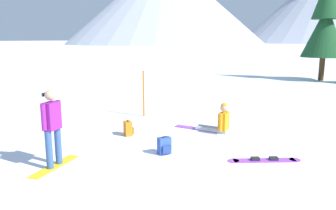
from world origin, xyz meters
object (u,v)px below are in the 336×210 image
Objects in this scene: snowboarder_foreground at (52,127)px; backpack_blue at (164,146)px; snowboarder_midground at (218,122)px; loose_snowboard_far_spare at (264,160)px; pine_tree_twin at (326,22)px; backpack_orange at (128,129)px; trail_marker_pole at (144,94)px.

snowboarder_foreground is 2.79m from backpack_blue.
snowboarder_midground is 1.09× the size of loose_snowboard_far_spare.
snowboarder_midground is 2.67m from backpack_blue.
backpack_blue is at bearing -99.07° from pine_tree_twin.
snowboarder_foreground reaches higher than backpack_orange.
snowboarder_midground is 0.25× the size of pine_tree_twin.
loose_snowboard_far_spare is 0.23× the size of pine_tree_twin.
pine_tree_twin is at bearing 76.68° from snowboarder_foreground.
pine_tree_twin is (5.65, 15.25, 3.20)m from trail_marker_pole.
snowboarder_foreground reaches higher than snowboarder_midground.
trail_marker_pole reaches higher than snowboarder_midground.
pine_tree_twin reaches higher than backpack_orange.
snowboarder_foreground is 0.98× the size of snowboarder_midground.
backpack_orange is 1.00× the size of backpack_blue.
backpack_orange is at bearing -146.26° from snowboarder_midground.
snowboarder_midground is at bearing -98.45° from pine_tree_twin.
backpack_orange and backpack_blue have the same top height.
trail_marker_pole is at bearing 109.83° from backpack_orange.
loose_snowboard_far_spare is at bearing -91.86° from pine_tree_twin.
backpack_orange is at bearing -105.02° from pine_tree_twin.
loose_snowboard_far_spare is at bearing 14.56° from backpack_blue.
snowboarder_midground is (2.49, 4.50, -0.63)m from snowboarder_foreground.
snowboarder_midground is 3.42m from trail_marker_pole.
loose_snowboard_far_spare is 5.89m from trail_marker_pole.
pine_tree_twin reaches higher than backpack_blue.
trail_marker_pole is at bearing 98.02° from snowboarder_foreground.
backpack_blue is at bearing -30.27° from backpack_orange.
pine_tree_twin reaches higher than snowboarder_midground.
pine_tree_twin is (4.89, 20.66, 3.11)m from snowboarder_foreground.
snowboarder_midground is at bearing 33.74° from backpack_orange.
pine_tree_twin is (0.59, 18.13, 4.05)m from loose_snowboard_far_spare.
backpack_blue is at bearing -52.88° from trail_marker_pole.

